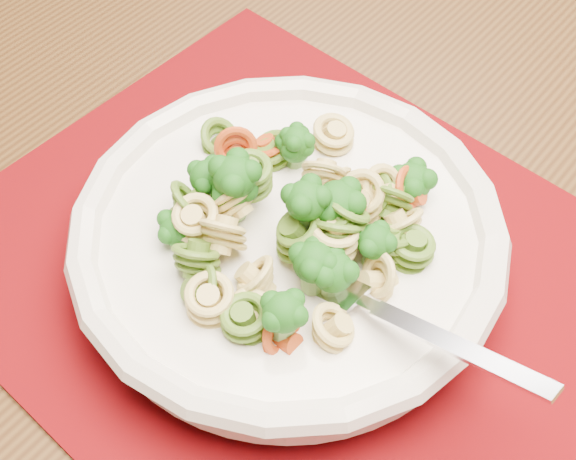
% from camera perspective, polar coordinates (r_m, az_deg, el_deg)
% --- Properties ---
extents(dining_table, '(1.54, 1.21, 0.72)m').
position_cam_1_polar(dining_table, '(0.65, -0.77, -3.02)').
color(dining_table, '#4E3216').
rests_on(dining_table, ground).
extents(placemat, '(0.55, 0.48, 0.00)m').
position_cam_1_polar(placemat, '(0.52, 1.69, -3.81)').
color(placemat, '#610404').
rests_on(placemat, dining_table).
extents(pasta_bowl, '(0.27, 0.27, 0.05)m').
position_cam_1_polar(pasta_bowl, '(0.50, -0.00, -0.66)').
color(pasta_bowl, white).
rests_on(pasta_bowl, placemat).
extents(pasta_broccoli_heap, '(0.23, 0.23, 0.06)m').
position_cam_1_polar(pasta_broccoli_heap, '(0.49, -0.00, 0.44)').
color(pasta_broccoli_heap, tan).
rests_on(pasta_broccoli_heap, pasta_bowl).
extents(fork, '(0.18, 0.09, 0.08)m').
position_cam_1_polar(fork, '(0.46, 3.91, -4.44)').
color(fork, silver).
rests_on(fork, pasta_bowl).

